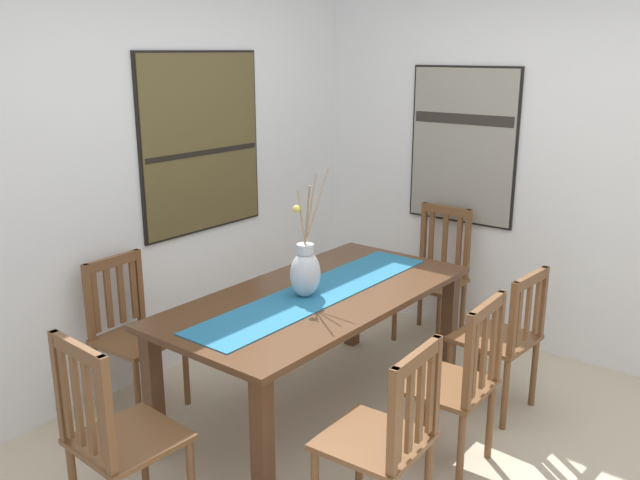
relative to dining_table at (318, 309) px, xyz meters
The scene contains 14 objects.
ground_plane 0.96m from the dining_table, 105.13° to the right, with size 6.40×6.40×0.03m, color beige.
wall_back 1.39m from the dining_table, 98.90° to the left, with size 6.40×0.12×2.70m, color white.
wall_side 1.95m from the dining_table, 22.16° to the right, with size 0.12×6.40×2.70m, color white.
dining_table is the anchor object (origin of this frame).
table_runner 0.10m from the dining_table, ahead, with size 1.77×0.36×0.01m, color #236B93.
centerpiece_vase 0.26m from the dining_table, 165.12° to the left, with size 0.26×0.16×0.70m.
chair_0 0.90m from the dining_table, 91.27° to the right, with size 0.44×0.44×0.92m.
chair_1 1.08m from the dining_table, 51.60° to the right, with size 0.45×0.45×0.87m.
chair_2 1.09m from the dining_table, 125.43° to the left, with size 0.44×0.44×0.90m.
chair_3 1.37m from the dining_table, behind, with size 0.44×0.44×0.95m.
chair_4 1.37m from the dining_table, ahead, with size 0.42×0.42×0.97m.
chair_5 1.12m from the dining_table, 126.49° to the right, with size 0.44×0.44×0.91m.
painting_on_back_wall 1.40m from the dining_table, 80.81° to the left, with size 1.01×0.05×1.17m.
painting_on_side_wall 1.78m from the dining_table, ahead, with size 0.05×0.82×1.11m.
Camera 1 is at (-2.62, -1.55, 2.05)m, focal length 37.90 mm.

